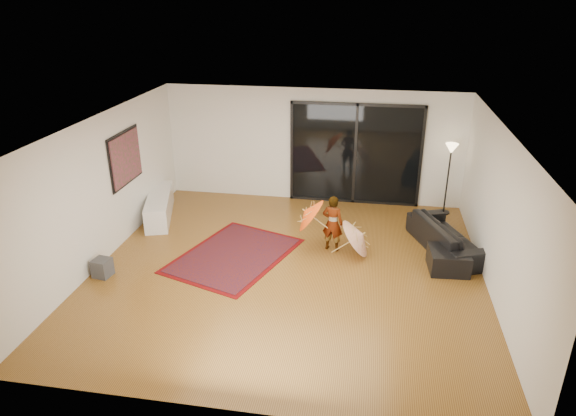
% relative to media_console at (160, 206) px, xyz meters
% --- Properties ---
extents(floor, '(7.00, 7.00, 0.00)m').
position_rel_media_console_xyz_m(floor, '(3.25, -1.85, -0.26)').
color(floor, olive).
rests_on(floor, ground).
extents(ceiling, '(7.00, 7.00, 0.00)m').
position_rel_media_console_xyz_m(ceiling, '(3.25, -1.85, 2.44)').
color(ceiling, white).
rests_on(ceiling, wall_back).
extents(wall_back, '(7.00, 0.00, 7.00)m').
position_rel_media_console_xyz_m(wall_back, '(3.25, 1.65, 1.09)').
color(wall_back, silver).
rests_on(wall_back, floor).
extents(wall_front, '(7.00, 0.00, 7.00)m').
position_rel_media_console_xyz_m(wall_front, '(3.25, -5.35, 1.09)').
color(wall_front, silver).
rests_on(wall_front, floor).
extents(wall_left, '(0.00, 7.00, 7.00)m').
position_rel_media_console_xyz_m(wall_left, '(-0.25, -1.85, 1.09)').
color(wall_left, silver).
rests_on(wall_left, floor).
extents(wall_right, '(0.00, 7.00, 7.00)m').
position_rel_media_console_xyz_m(wall_right, '(6.75, -1.85, 1.09)').
color(wall_right, silver).
rests_on(wall_right, floor).
extents(sliding_door, '(3.06, 0.07, 2.40)m').
position_rel_media_console_xyz_m(sliding_door, '(4.25, 1.62, 0.94)').
color(sliding_door, black).
rests_on(sliding_door, wall_back).
extents(painting, '(0.04, 1.28, 1.08)m').
position_rel_media_console_xyz_m(painting, '(-0.21, -0.85, 1.39)').
color(painting, black).
rests_on(painting, wall_left).
extents(media_console, '(1.02, 1.96, 0.53)m').
position_rel_media_console_xyz_m(media_console, '(0.00, 0.00, 0.00)').
color(media_console, white).
rests_on(media_console, floor).
extents(speaker, '(0.33, 0.33, 0.33)m').
position_rel_media_console_xyz_m(speaker, '(0.00, -2.63, -0.10)').
color(speaker, '#424244').
rests_on(speaker, floor).
extents(persian_rug, '(2.52, 2.96, 0.02)m').
position_rel_media_console_xyz_m(persian_rug, '(2.13, -1.51, -0.25)').
color(persian_rug, '#590709').
rests_on(persian_rug, floor).
extents(sofa, '(1.51, 2.19, 0.59)m').
position_rel_media_console_xyz_m(sofa, '(6.20, -0.57, 0.03)').
color(sofa, black).
rests_on(sofa, floor).
extents(ottoman, '(0.73, 0.73, 0.40)m').
position_rel_media_console_xyz_m(ottoman, '(6.14, -1.37, -0.07)').
color(ottoman, black).
rests_on(ottoman, floor).
extents(floor_lamp, '(0.28, 0.28, 1.65)m').
position_rel_media_console_xyz_m(floor_lamp, '(6.35, 1.31, 1.03)').
color(floor_lamp, black).
rests_on(floor_lamp, floor).
extents(child, '(0.46, 0.35, 1.14)m').
position_rel_media_console_xyz_m(child, '(3.97, -0.92, 0.30)').
color(child, '#999999').
rests_on(child, floor).
extents(parasol_orange, '(0.58, 0.75, 0.84)m').
position_rel_media_console_xyz_m(parasol_orange, '(3.42, -0.97, 0.47)').
color(parasol_orange, '#F54A0C').
rests_on(parasol_orange, child).
extents(parasol_white, '(0.64, 0.81, 0.92)m').
position_rel_media_console_xyz_m(parasol_white, '(4.57, -1.07, 0.24)').
color(parasol_white, white).
rests_on(parasol_white, floor).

